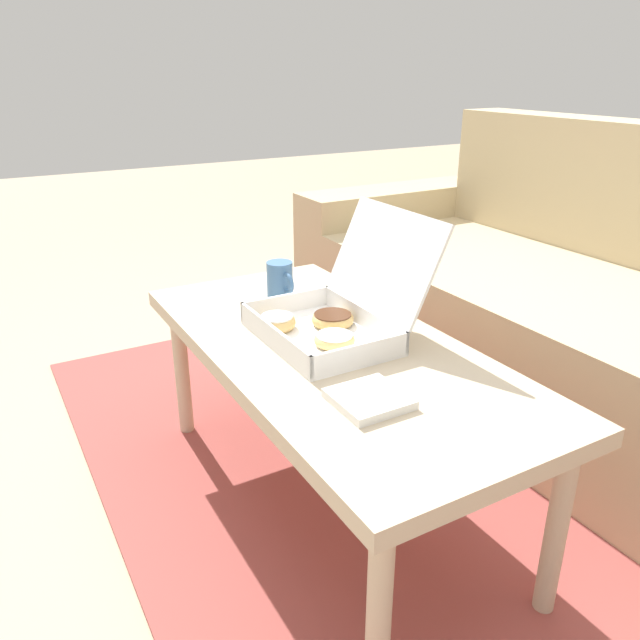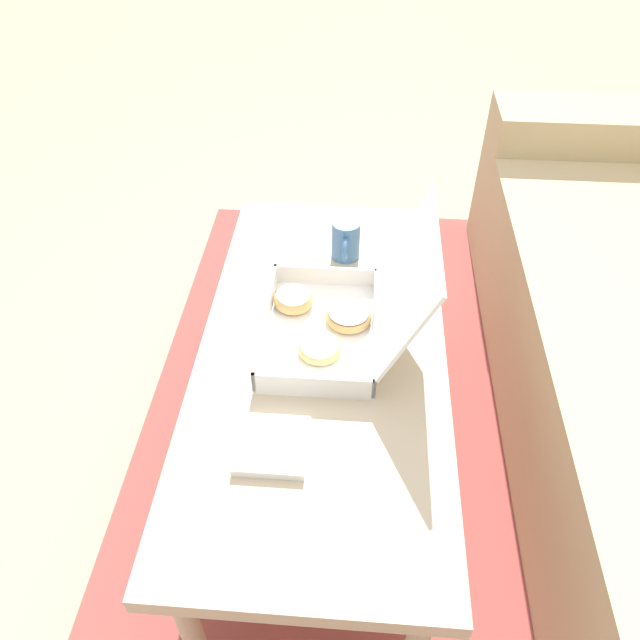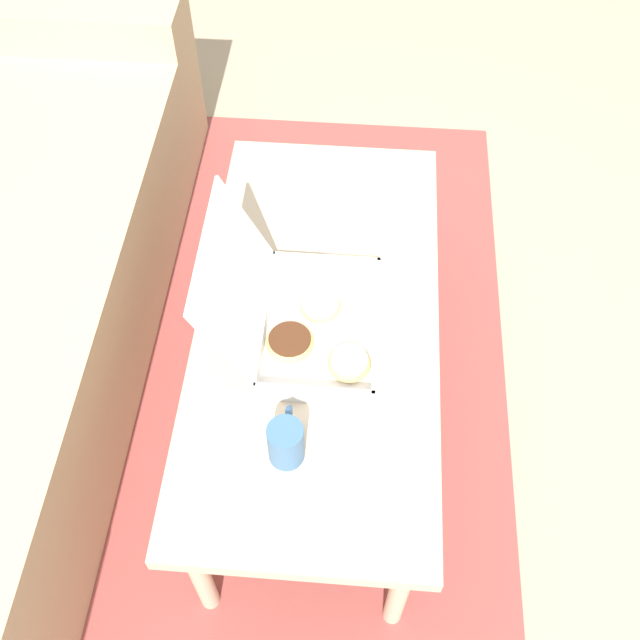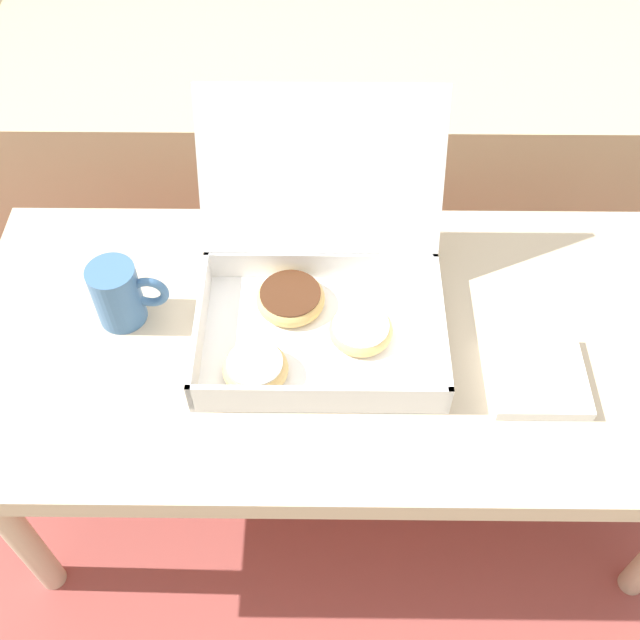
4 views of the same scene
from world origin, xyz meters
TOP-DOWN VIEW (x-y plane):
  - ground_plane at (0.00, 0.00)m, footprint 12.00×12.00m
  - area_rug at (0.00, 0.30)m, footprint 2.46×1.97m
  - coffee_table at (0.00, -0.15)m, footprint 1.17×0.55m
  - pastry_box at (-0.05, -0.12)m, footprint 0.37×0.36m
  - coffee_mug at (-0.34, -0.12)m, footprint 0.12×0.07m
  - napkin_stack at (0.27, -0.23)m, footprint 0.14×0.14m

SIDE VIEW (x-z plane):
  - ground_plane at x=0.00m, z-range 0.00..0.00m
  - area_rug at x=0.00m, z-range 0.00..0.01m
  - coffee_table at x=0.00m, z-range 0.19..0.65m
  - napkin_stack at x=0.27m, z-range 0.46..0.48m
  - coffee_mug at x=-0.34m, z-range 0.47..0.57m
  - pastry_box at x=-0.05m, z-range 0.37..0.67m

